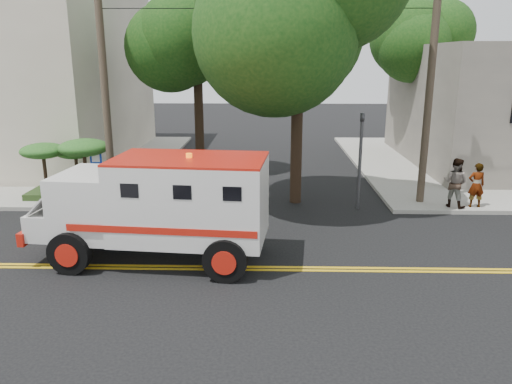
{
  "coord_description": "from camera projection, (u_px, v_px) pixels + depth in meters",
  "views": [
    {
      "loc": [
        0.44,
        -12.5,
        5.54
      ],
      "look_at": [
        0.06,
        2.04,
        1.6
      ],
      "focal_mm": 35.0,
      "sensor_mm": 36.0,
      "label": 1
    }
  ],
  "objects": [
    {
      "name": "ground",
      "position": [
        252.0,
        268.0,
        13.52
      ],
      "size": [
        100.0,
        100.0,
        0.0
      ],
      "primitive_type": "plane",
      "color": "black",
      "rests_on": "ground"
    },
    {
      "name": "sidewalk_nw",
      "position": [
        10.0,
        162.0,
        26.86
      ],
      "size": [
        17.0,
        17.0,
        0.15
      ],
      "primitive_type": "cube",
      "color": "gray",
      "rests_on": "ground"
    },
    {
      "name": "utility_pole_left",
      "position": [
        105.0,
        86.0,
        18.27
      ],
      "size": [
        0.28,
        0.28,
        9.0
      ],
      "primitive_type": "cylinder",
      "color": "#382D23",
      "rests_on": "ground"
    },
    {
      "name": "utility_pole_right",
      "position": [
        430.0,
        87.0,
        18.16
      ],
      "size": [
        0.28,
        0.28,
        9.0
      ],
      "primitive_type": "cylinder",
      "color": "#382D23",
      "rests_on": "ground"
    },
    {
      "name": "tree_main",
      "position": [
        312.0,
        8.0,
        17.58
      ],
      "size": [
        6.08,
        5.7,
        9.85
      ],
      "color": "black",
      "rests_on": "ground"
    },
    {
      "name": "tree_left",
      "position": [
        203.0,
        53.0,
        23.46
      ],
      "size": [
        4.48,
        4.2,
        7.7
      ],
      "color": "black",
      "rests_on": "ground"
    },
    {
      "name": "tree_right",
      "position": [
        425.0,
        47.0,
        26.92
      ],
      "size": [
        4.8,
        4.5,
        8.2
      ],
      "color": "black",
      "rests_on": "ground"
    },
    {
      "name": "traffic_signal",
      "position": [
        361.0,
        151.0,
        18.24
      ],
      "size": [
        0.15,
        0.18,
        3.6
      ],
      "color": "#3F3F42",
      "rests_on": "ground"
    },
    {
      "name": "accessibility_sign",
      "position": [
        97.0,
        169.0,
        19.27
      ],
      "size": [
        0.45,
        0.1,
        2.02
      ],
      "color": "#3F3F42",
      "rests_on": "ground"
    },
    {
      "name": "palm_planter",
      "position": [
        69.0,
        159.0,
        19.66
      ],
      "size": [
        3.52,
        2.63,
        2.36
      ],
      "color": "#1E3314",
      "rests_on": "sidewalk_nw"
    },
    {
      "name": "armored_truck",
      "position": [
        161.0,
        203.0,
        13.65
      ],
      "size": [
        6.7,
        3.13,
        2.96
      ],
      "rotation": [
        0.0,
        0.0,
        -0.09
      ],
      "color": "silver",
      "rests_on": "ground"
    },
    {
      "name": "pedestrian_a",
      "position": [
        476.0,
        185.0,
        18.36
      ],
      "size": [
        0.61,
        0.4,
        1.67
      ],
      "primitive_type": "imported",
      "rotation": [
        0.0,
        0.0,
        3.14
      ],
      "color": "gray",
      "rests_on": "sidewalk_ne"
    },
    {
      "name": "pedestrian_b",
      "position": [
        455.0,
        183.0,
        18.36
      ],
      "size": [
        1.13,
        1.1,
        1.84
      ],
      "primitive_type": "imported",
      "rotation": [
        0.0,
        0.0,
        2.47
      ],
      "color": "gray",
      "rests_on": "sidewalk_ne"
    }
  ]
}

